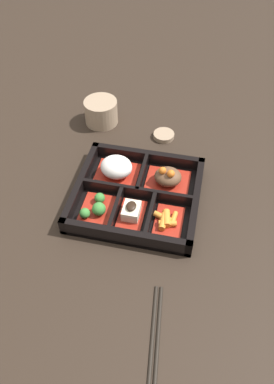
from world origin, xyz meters
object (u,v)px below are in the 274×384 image
(tea_cup, at_px, (101,111))
(chopsticks, at_px, (155,346))
(sauce_dish, at_px, (164,135))
(bowl_rice, at_px, (116,168))

(tea_cup, relative_size, chopsticks, 0.41)
(tea_cup, distance_m, chopsticks, 0.60)
(sauce_dish, bearing_deg, bowl_rice, -115.49)
(tea_cup, relative_size, sauce_dish, 1.62)
(tea_cup, xyz_separation_m, chopsticks, (0.25, -0.55, -0.03))
(bowl_rice, distance_m, sauce_dish, 0.19)
(bowl_rice, relative_size, sauce_dish, 1.82)
(chopsticks, bearing_deg, bowl_rice, 113.39)
(tea_cup, distance_m, sauce_dish, 0.18)
(bowl_rice, distance_m, tea_cup, 0.22)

